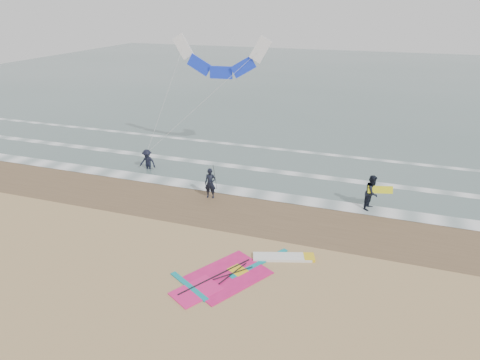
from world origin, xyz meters
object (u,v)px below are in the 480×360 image
(person_standing, at_px, (210,183))
(person_wading, at_px, (147,157))
(person_walking, at_px, (372,192))
(windsurf_rig, at_px, (243,271))
(surf_kite, at_px, (221,60))

(person_standing, height_order, person_wading, person_standing)
(person_standing, bearing_deg, person_walking, 0.42)
(windsurf_rig, distance_m, person_wading, 13.28)
(windsurf_rig, height_order, person_standing, person_standing)
(person_standing, xyz_separation_m, surf_kite, (-1.81, 6.47, 5.92))
(person_wading, bearing_deg, surf_kite, 44.68)
(windsurf_rig, xyz_separation_m, person_standing, (-4.10, 6.30, 0.85))
(windsurf_rig, relative_size, person_walking, 2.85)
(person_wading, height_order, surf_kite, surf_kite)
(person_standing, relative_size, person_wading, 1.00)
(person_walking, bearing_deg, windsurf_rig, 169.80)
(person_wading, bearing_deg, person_walking, -4.50)
(person_standing, distance_m, surf_kite, 8.96)
(person_standing, distance_m, person_walking, 8.89)
(person_walking, xyz_separation_m, surf_kite, (-10.57, 4.93, 5.84))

